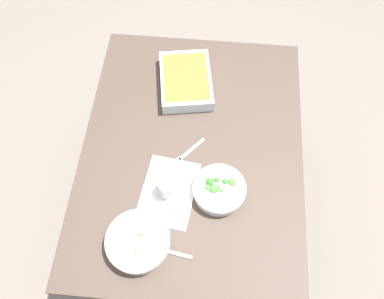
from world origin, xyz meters
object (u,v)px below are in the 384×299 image
Objects in this scene: stew_bowl at (138,242)px; fork_on_table at (186,154)px; baking_dish at (186,80)px; drink_cup at (168,188)px; spoon_by_stew at (162,250)px; broccoli_bowl at (219,189)px.

stew_bowl reaches higher than fork_on_table.
baking_dish reaches higher than stew_bowl.
drink_cup reaches higher than spoon_by_stew.
broccoli_bowl reaches higher than fork_on_table.
stew_bowl is at bearing -19.50° from fork_on_table.
drink_cup reaches higher than fork_on_table.
stew_bowl is 0.23m from drink_cup.
stew_bowl is 2.72× the size of drink_cup.
drink_cup is 0.59× the size of fork_on_table.
stew_bowl is 1.13× the size of broccoli_bowl.
drink_cup is (0.52, -0.02, 0.00)m from baking_dish.
broccoli_bowl is (-0.23, 0.28, -0.00)m from stew_bowl.
broccoli_bowl is at bearing 94.40° from drink_cup.
fork_on_table is (-0.15, -0.14, -0.03)m from broccoli_bowl.
baking_dish reaches higher than fork_on_table.
drink_cup reaches higher than broccoli_bowl.
broccoli_bowl is 1.16× the size of spoon_by_stew.
spoon_by_stew is at bearing -1.03° from baking_dish.
fork_on_table is (-0.17, 0.05, -0.04)m from drink_cup.
broccoli_bowl is 1.41× the size of fork_on_table.
spoon_by_stew is at bearing -38.28° from broccoli_bowl.
fork_on_table is at bearing -137.33° from broccoli_bowl.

